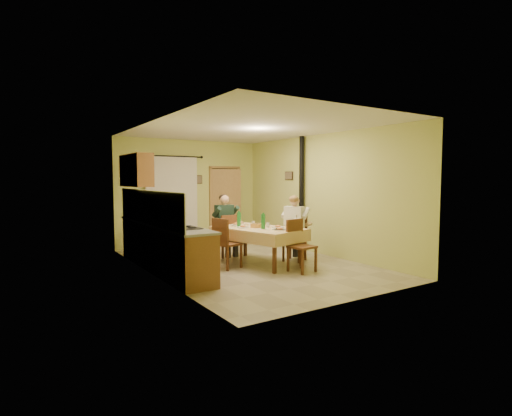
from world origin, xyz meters
TOP-DOWN VIEW (x-y plane):
  - floor at (0.00, 0.00)m, footprint 4.00×6.00m
  - room_shell at (0.00, 0.00)m, footprint 4.04×6.04m
  - kitchen_run at (-1.71, 0.40)m, footprint 0.64×3.64m
  - upper_cabinets at (-1.82, 1.70)m, footprint 0.35×1.40m
  - curtain at (-0.55, 2.90)m, footprint 1.70×0.07m
  - doorway at (1.04, 2.91)m, footprint 0.96×0.32m
  - dining_table at (0.16, -0.13)m, footprint 1.54×2.09m
  - tableware at (0.20, -0.23)m, footprint 0.91×1.51m
  - chair_far at (-0.05, 0.92)m, footprint 0.43×0.43m
  - chair_near at (0.47, -1.15)m, footprint 0.49×0.49m
  - chair_right at (1.00, -0.29)m, footprint 0.57×0.57m
  - chair_left at (-0.58, -0.13)m, footprint 0.54×0.54m
  - man_far at (-0.05, 0.93)m, footprint 0.60×0.48m
  - man_right at (0.98, -0.30)m, footprint 0.62×0.65m
  - stove_flue at (1.90, 0.60)m, footprint 0.24×0.24m
  - picture_back at (0.25, 2.97)m, footprint 0.19×0.03m
  - picture_right at (1.97, 1.20)m, footprint 0.03×0.31m

SIDE VIEW (x-z plane):
  - floor at x=0.00m, z-range -0.01..0.01m
  - chair_far at x=-0.05m, z-range -0.19..0.77m
  - chair_right at x=1.00m, z-range -0.20..0.78m
  - chair_near at x=0.47m, z-range -0.21..0.79m
  - chair_left at x=-0.58m, z-range -0.21..0.79m
  - dining_table at x=0.16m, z-range 0.00..0.76m
  - kitchen_run at x=-1.71m, z-range -0.30..1.26m
  - tableware at x=0.20m, z-range 0.66..0.99m
  - man_far at x=-0.05m, z-range 0.18..1.57m
  - man_right at x=0.98m, z-range 0.18..1.57m
  - stove_flue at x=1.90m, z-range -0.38..2.42m
  - doorway at x=1.04m, z-range -0.02..2.13m
  - curtain at x=-0.55m, z-range 0.15..2.37m
  - picture_back at x=0.25m, z-range 1.64..1.86m
  - room_shell at x=0.00m, z-range 0.41..3.23m
  - picture_right at x=1.97m, z-range 1.75..1.96m
  - upper_cabinets at x=-1.82m, z-range 1.60..2.30m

